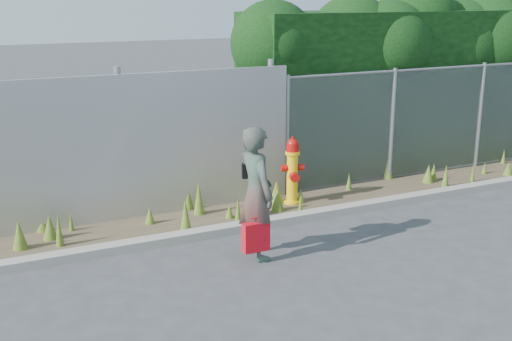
{
  "coord_description": "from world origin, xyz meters",
  "views": [
    {
      "loc": [
        -3.95,
        -6.13,
        3.32
      ],
      "look_at": [
        -0.3,
        1.4,
        1.0
      ],
      "focal_mm": 45.0,
      "sensor_mm": 36.0,
      "label": 1
    }
  ],
  "objects": [
    {
      "name": "curb",
      "position": [
        0.0,
        1.8,
        0.06
      ],
      "size": [
        16.0,
        0.22,
        0.12
      ],
      "primitive_type": "cube",
      "color": "gray",
      "rests_on": "ground"
    },
    {
      "name": "chainlink_fence",
      "position": [
        4.25,
        3.0,
        1.03
      ],
      "size": [
        6.5,
        0.07,
        2.05
      ],
      "color": "gray",
      "rests_on": "ground"
    },
    {
      "name": "fire_hydrant",
      "position": [
        0.91,
        2.55,
        0.54
      ],
      "size": [
        0.38,
        0.34,
        1.12
      ],
      "rotation": [
        0.0,
        0.0,
        -0.26
      ],
      "color": "yellow",
      "rests_on": "ground"
    },
    {
      "name": "hedge",
      "position": [
        4.49,
        3.99,
        1.97
      ],
      "size": [
        7.71,
        2.07,
        3.57
      ],
      "color": "black",
      "rests_on": "ground"
    },
    {
      "name": "corrugated_fence",
      "position": [
        -3.25,
        3.01,
        1.1
      ],
      "size": [
        8.5,
        0.21,
        2.3
      ],
      "color": "#A1A5A8",
      "rests_on": "ground"
    },
    {
      "name": "ground",
      "position": [
        0.0,
        0.0,
        0.0
      ],
      "size": [
        80.0,
        80.0,
        0.0
      ],
      "primitive_type": "plane",
      "color": "#3B3B3E",
      "rests_on": "ground"
    },
    {
      "name": "red_tote_bag",
      "position": [
        -0.66,
        0.67,
        0.36
      ],
      "size": [
        0.34,
        0.13,
        0.45
      ],
      "rotation": [
        0.0,
        0.0,
        0.0
      ],
      "color": "red"
    },
    {
      "name": "weed_strip",
      "position": [
        -0.27,
        2.43,
        0.13
      ],
      "size": [
        16.0,
        1.33,
        0.54
      ],
      "color": "#4D3D2C",
      "rests_on": "ground"
    },
    {
      "name": "woman",
      "position": [
        -0.56,
        0.86,
        0.87
      ],
      "size": [
        0.45,
        0.66,
        1.73
      ],
      "primitive_type": "imported",
      "rotation": [
        0.0,
        0.0,
        1.64
      ],
      "color": "#106957",
      "rests_on": "ground"
    },
    {
      "name": "black_shoulder_bag",
      "position": [
        -0.53,
        1.04,
        1.12
      ],
      "size": [
        0.26,
        0.11,
        0.19
      ],
      "rotation": [
        0.0,
        0.0,
        -0.32
      ],
      "color": "black"
    }
  ]
}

